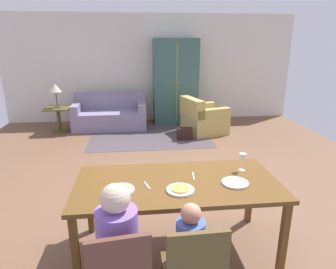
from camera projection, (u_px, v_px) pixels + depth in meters
The scene contains 21 objects.
ground_plane at pixel (164, 168), 4.98m from camera, with size 7.46×6.50×0.02m, color brown.
back_wall at pixel (151, 68), 7.70m from camera, with size 7.46×0.10×2.70m, color silver.
dining_table at pixel (177, 188), 2.81m from camera, with size 1.92×0.93×0.76m.
plate_near_man at pixel (120, 190), 2.62m from camera, with size 0.25×0.25×0.02m, color silver.
pizza_near_man at pixel (120, 188), 2.62m from camera, with size 0.17×0.17×0.01m, color tan.
plate_near_child at pixel (180, 190), 2.62m from camera, with size 0.25×0.25×0.02m, color white.
pizza_near_child at pixel (180, 188), 2.61m from camera, with size 0.17×0.17×0.01m, color gold.
plate_near_woman at pixel (235, 183), 2.75m from camera, with size 0.25×0.25×0.02m, color silver.
wine_glass at pixel (243, 158), 3.00m from camera, with size 0.07×0.07×0.19m.
fork at pixel (147, 185), 2.71m from camera, with size 0.02×0.15×0.01m, color silver.
knife at pixel (193, 176), 2.90m from camera, with size 0.01×0.17×0.01m, color silver.
person_man at pixel (118, 255), 2.19m from camera, with size 0.31×0.41×1.11m.
dining_chair_child at pixel (194, 269), 2.09m from camera, with size 0.43×0.43×0.87m.
person_child at pixel (189, 259), 2.27m from camera, with size 0.22×0.29×0.92m.
area_rug at pixel (150, 136), 6.59m from camera, with size 2.60×1.80×0.01m, color #483E44.
couch at pixel (110, 115), 7.21m from camera, with size 1.72×0.86×0.82m.
armchair at pixel (203, 119), 6.80m from camera, with size 1.07×1.06×0.82m.
armoire at pixel (175, 82), 7.48m from camera, with size 1.10×0.59×2.10m.
side_table at pixel (59, 116), 6.83m from camera, with size 0.56×0.56×0.58m.
table_lamp at pixel (55, 89), 6.64m from camera, with size 0.26×0.26×0.54m.
handbag at pixel (185, 134), 6.34m from camera, with size 0.32×0.16×0.26m, color black.
Camera 1 is at (-0.44, -3.91, 2.03)m, focal length 31.64 mm.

